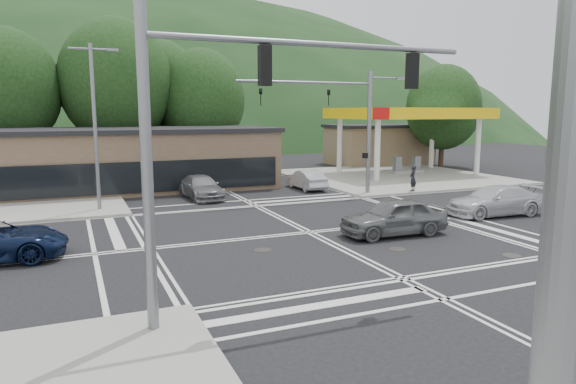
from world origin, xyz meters
name	(u,v)px	position (x,y,z in m)	size (l,w,h in m)	color
ground	(309,232)	(0.00, 0.00, 0.00)	(120.00, 120.00, 0.00)	black
sidewalk_ne	(394,176)	(15.00, 15.00, 0.07)	(16.00, 16.00, 0.15)	gray
gas_station_canopy	(408,116)	(16.99, 15.99, 5.04)	(12.32, 8.34, 5.75)	silver
convenience_store	(379,146)	(20.00, 25.00, 1.90)	(10.00, 6.00, 3.80)	#846B4F
commercial_row	(99,162)	(-8.00, 17.00, 2.00)	(24.00, 8.00, 4.00)	brown
hill_north	(120,138)	(0.00, 90.00, 0.00)	(252.00, 126.00, 140.00)	#193518
tree_n_a	(5,89)	(-14.00, 24.00, 7.14)	(8.00, 8.00, 11.75)	#382619
tree_n_b	(116,82)	(-6.00, 24.00, 7.79)	(9.00, 9.00, 12.98)	#382619
tree_n_c	(201,99)	(1.00, 24.00, 6.49)	(7.60, 7.60, 10.87)	#382619
tree_n_e	(158,93)	(-2.00, 28.00, 7.14)	(8.40, 8.40, 11.98)	#382619
tree_ne	(443,107)	(24.00, 20.00, 5.84)	(7.20, 7.20, 9.99)	#382619
streetlight_nw	(96,119)	(-8.44, 9.00, 5.05)	(2.50, 0.25, 9.00)	slate
streetlight_s	(563,325)	(-9.00, -19.94, 5.05)	(0.60, 2.33, 9.00)	slate
signal_mast_ne	(353,117)	(6.95, 8.20, 5.07)	(11.65, 0.30, 8.00)	slate
signal_mast_sw	(220,125)	(-6.39, -8.20, 5.12)	(9.14, 0.28, 8.00)	slate
car_grey_center	(394,217)	(3.24, -1.92, 0.83)	(1.95, 4.85, 1.65)	#5C5F61
car_silver_east	(494,201)	(10.74, -0.30, 0.77)	(2.17, 5.33, 1.55)	silver
car_queue_a	(306,180)	(5.50, 11.99, 0.68)	(1.44, 4.14, 1.36)	#B4B7BC
car_queue_b	(232,172)	(1.80, 17.87, 0.73)	(1.72, 4.27, 1.45)	silver
car_northbound	(201,187)	(-2.29, 11.13, 0.71)	(1.99, 4.90, 1.42)	slate
pedestrian	(413,178)	(11.29, 7.50, 1.02)	(0.63, 0.42, 1.74)	black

